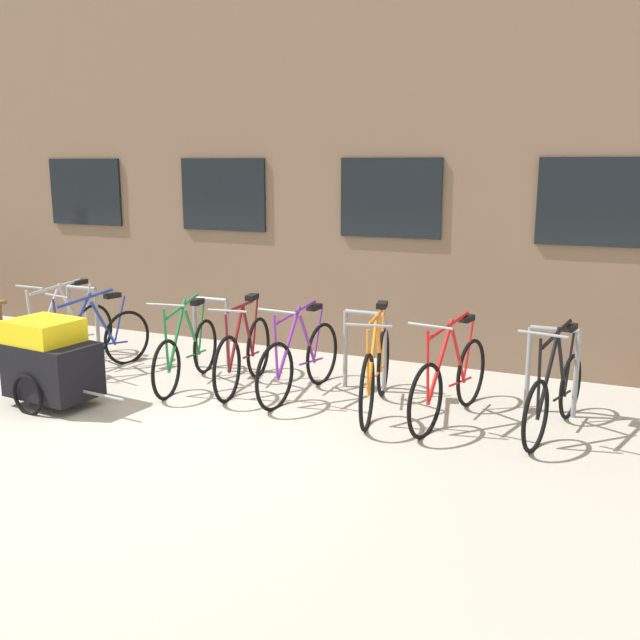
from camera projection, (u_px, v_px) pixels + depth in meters
name	position (u px, v px, depth m)	size (l,w,h in m)	color
ground_plane	(162.00, 426.00, 6.95)	(42.00, 42.00, 0.00)	#B2ADA0
storefront_building	(385.00, 115.00, 11.97)	(28.00, 6.45, 6.56)	#7A604C
bike_rack	(284.00, 335.00, 8.39)	(6.51, 0.05, 0.90)	gray
bicycle_orange	(376.00, 371.00, 7.35)	(0.51, 1.82, 1.08)	black
bicycle_red	(450.00, 381.00, 7.08)	(0.47, 1.80, 1.07)	black
bicycle_green	(187.00, 352.00, 8.23)	(0.46, 1.69, 1.05)	black
bicycle_silver	(64.00, 334.00, 9.02)	(0.44, 1.74, 1.09)	black
bicycle_purple	(300.00, 360.00, 7.82)	(0.44, 1.75, 1.05)	black
bicycle_black	(555.00, 394.00, 6.73)	(0.48, 1.69, 1.08)	black
bicycle_blue	(93.00, 341.00, 8.71)	(0.54, 1.64, 1.04)	black
bicycle_maroon	(244.00, 354.00, 8.09)	(0.44, 1.67, 1.04)	black
bike_trailer	(51.00, 361.00, 7.48)	(1.48, 0.74, 0.93)	black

